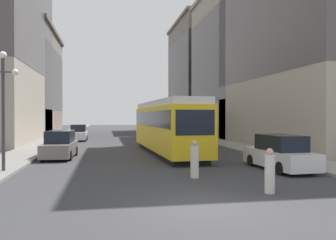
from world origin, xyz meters
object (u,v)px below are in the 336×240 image
at_px(parked_car_left_near, 79,133).
at_px(parked_car_left_mid, 60,145).
at_px(streetcar, 166,125).
at_px(pedestrian_crossing_near, 270,172).
at_px(lamp_post_left_near, 3,93).
at_px(pedestrian_crossing_far, 195,160).
at_px(parked_car_right_far, 280,154).
at_px(transit_bus, 176,123).

distance_m(parked_car_left_near, parked_car_left_mid, 16.71).
xyz_separation_m(streetcar, parked_car_left_mid, (-7.47, -1.59, -1.26)).
bearing_deg(parked_car_left_mid, pedestrian_crossing_near, -51.77).
distance_m(parked_car_left_mid, lamp_post_left_near, 6.98).
relative_size(parked_car_left_near, pedestrian_crossing_far, 2.85).
height_order(streetcar, pedestrian_crossing_near, streetcar).
xyz_separation_m(parked_car_left_near, parked_car_right_far, (11.89, -23.95, 0.00)).
distance_m(parked_car_left_mid, pedestrian_crossing_far, 11.14).
height_order(parked_car_left_mid, pedestrian_crossing_near, parked_car_left_mid).
relative_size(parked_car_right_far, pedestrian_crossing_far, 2.93).
bearing_deg(pedestrian_crossing_near, pedestrian_crossing_far, -104.07).
xyz_separation_m(streetcar, pedestrian_crossing_far, (-0.54, -10.32, -1.31)).
height_order(pedestrian_crossing_near, lamp_post_left_near, lamp_post_left_near).
xyz_separation_m(transit_bus, lamp_post_left_near, (-13.00, -21.72, 1.97)).
relative_size(parked_car_left_near, pedestrian_crossing_near, 2.97).
xyz_separation_m(transit_bus, parked_car_left_mid, (-11.10, -15.74, -1.10)).
bearing_deg(streetcar, parked_car_left_near, 113.97).
relative_size(parked_car_left_mid, lamp_post_left_near, 0.83).
height_order(parked_car_left_mid, parked_car_right_far, same).
height_order(pedestrian_crossing_near, pedestrian_crossing_far, pedestrian_crossing_far).
distance_m(parked_car_left_near, lamp_post_left_near, 22.97).
height_order(transit_bus, parked_car_left_mid, transit_bus).
height_order(parked_car_left_mid, pedestrian_crossing_far, parked_car_left_mid).
bearing_deg(parked_car_left_near, parked_car_left_mid, -90.04).
distance_m(streetcar, transit_bus, 14.62).
xyz_separation_m(pedestrian_crossing_near, pedestrian_crossing_far, (-1.87, 3.51, 0.03)).
distance_m(streetcar, lamp_post_left_near, 12.18).
xyz_separation_m(parked_car_left_near, pedestrian_crossing_far, (6.92, -25.45, -0.05)).
distance_m(transit_bus, pedestrian_crossing_far, 24.85).
bearing_deg(transit_bus, parked_car_left_mid, -124.23).
height_order(parked_car_left_mid, lamp_post_left_near, lamp_post_left_near).
bearing_deg(parked_car_left_mid, parked_car_right_far, -28.79).
relative_size(transit_bus, parked_car_left_mid, 2.70).
distance_m(parked_car_left_near, pedestrian_crossing_far, 26.37).
distance_m(parked_car_left_mid, pedestrian_crossing_near, 15.07).
height_order(parked_car_left_near, parked_car_left_mid, same).
bearing_deg(parked_car_left_near, pedestrian_crossing_near, -73.15).
relative_size(parked_car_left_mid, pedestrian_crossing_far, 2.82).
distance_m(pedestrian_crossing_near, lamp_post_left_near, 12.80).
height_order(transit_bus, parked_car_left_near, transit_bus).
bearing_deg(pedestrian_crossing_far, lamp_post_left_near, 155.34).
bearing_deg(parked_car_left_near, transit_bus, -5.05).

